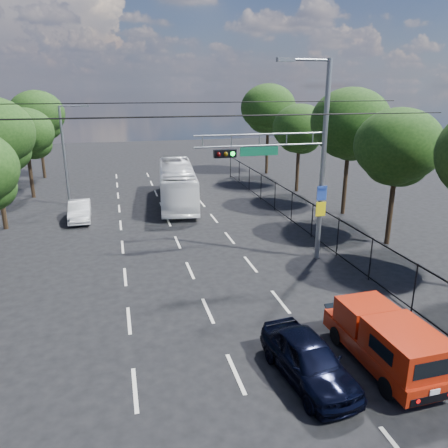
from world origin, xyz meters
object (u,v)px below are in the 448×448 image
object	(u,v)px
red_pickup	(386,340)
white_van	(80,211)
navy_hatchback	(308,359)
white_bus	(177,184)
signal_mast	(300,155)

from	to	relation	value
red_pickup	white_van	bearing A→B (deg)	118.47
navy_hatchback	white_bus	bearing A→B (deg)	85.86
signal_mast	navy_hatchback	size ratio (longest dim) A/B	2.40
signal_mast	white_bus	bearing A→B (deg)	107.71
white_van	navy_hatchback	bearing A→B (deg)	-69.41
navy_hatchback	white_van	world-z (taller)	navy_hatchback
white_bus	red_pickup	bearing A→B (deg)	-75.36
navy_hatchback	white_bus	distance (m)	21.36
white_bus	signal_mast	bearing A→B (deg)	-66.40
white_bus	white_van	world-z (taller)	white_bus
signal_mast	white_van	size ratio (longest dim) A/B	2.51
white_van	red_pickup	bearing A→B (deg)	-62.96
signal_mast	red_pickup	distance (m)	9.76
signal_mast	white_van	bearing A→B (deg)	137.73
navy_hatchback	red_pickup	bearing A→B (deg)	-5.49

